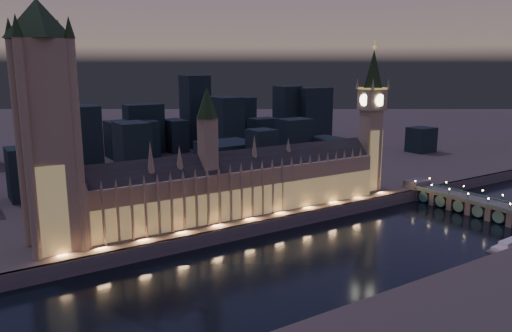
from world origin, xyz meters
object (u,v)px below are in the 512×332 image
victoria_tower (46,117)px  elizabeth_tower (372,108)px  river_boat (512,244)px  palace_of_westminster (237,185)px  westminster_bridge (475,205)px

victoria_tower → elizabeth_tower: 218.09m
victoria_tower → river_boat: 252.51m
river_boat → elizabeth_tower: bearing=87.9°
palace_of_westminster → westminster_bridge: size_ratio=1.79×
palace_of_westminster → westminster_bridge: (145.79, -65.20, -20.38)m
westminster_bridge → river_boat: bearing=-127.9°
westminster_bridge → river_boat: westminster_bridge is taller
palace_of_westminster → westminster_bridge: bearing=-24.1°
palace_of_westminster → river_boat: 158.65m
river_boat → palace_of_westminster: bearing=133.8°
elizabeth_tower → river_boat: bearing=-92.1°
palace_of_westminster → elizabeth_tower: 119.79m
palace_of_westminster → victoria_tower: victoria_tower is taller
victoria_tower → elizabeth_tower: bearing=-0.0°
elizabeth_tower → westminster_bridge: size_ratio=0.94×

